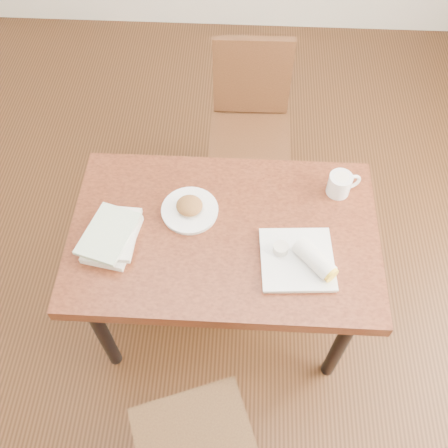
{
  "coord_description": "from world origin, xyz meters",
  "views": [
    {
      "loc": [
        0.06,
        -1.1,
        2.42
      ],
      "look_at": [
        0.0,
        0.0,
        0.8
      ],
      "focal_mm": 40.0,
      "sensor_mm": 36.0,
      "label": 1
    }
  ],
  "objects_px": {
    "plate_burrito": "(302,259)",
    "book_stack": "(112,236)",
    "table": "(224,242)",
    "chair_far": "(250,117)",
    "coffee_mug": "(340,184)",
    "plate_scone": "(190,209)"
  },
  "relations": [
    {
      "from": "table",
      "to": "plate_burrito",
      "type": "distance_m",
      "value": 0.35
    },
    {
      "from": "table",
      "to": "book_stack",
      "type": "bearing_deg",
      "value": -171.31
    },
    {
      "from": "table",
      "to": "plate_burrito",
      "type": "height_order",
      "value": "plate_burrito"
    },
    {
      "from": "plate_scone",
      "to": "coffee_mug",
      "type": "xyz_separation_m",
      "value": [
        0.62,
        0.14,
        0.03
      ]
    },
    {
      "from": "table",
      "to": "plate_scone",
      "type": "distance_m",
      "value": 0.2
    },
    {
      "from": "chair_far",
      "to": "book_stack",
      "type": "relative_size",
      "value": 3.32
    },
    {
      "from": "table",
      "to": "plate_scone",
      "type": "bearing_deg",
      "value": 149.2
    },
    {
      "from": "table",
      "to": "plate_scone",
      "type": "xyz_separation_m",
      "value": [
        -0.14,
        0.09,
        0.11
      ]
    },
    {
      "from": "chair_far",
      "to": "coffee_mug",
      "type": "xyz_separation_m",
      "value": [
        0.38,
        -0.64,
        0.25
      ]
    },
    {
      "from": "table",
      "to": "chair_far",
      "type": "height_order",
      "value": "chair_far"
    },
    {
      "from": "table",
      "to": "plate_burrito",
      "type": "xyz_separation_m",
      "value": [
        0.3,
        -0.13,
        0.11
      ]
    },
    {
      "from": "coffee_mug",
      "to": "plate_burrito",
      "type": "distance_m",
      "value": 0.4
    },
    {
      "from": "coffee_mug",
      "to": "plate_scone",
      "type": "bearing_deg",
      "value": -167.18
    },
    {
      "from": "plate_scone",
      "to": "book_stack",
      "type": "bearing_deg",
      "value": -152.2
    },
    {
      "from": "plate_scone",
      "to": "book_stack",
      "type": "distance_m",
      "value": 0.33
    },
    {
      "from": "coffee_mug",
      "to": "plate_burrito",
      "type": "xyz_separation_m",
      "value": [
        -0.17,
        -0.36,
        -0.02
      ]
    },
    {
      "from": "chair_far",
      "to": "coffee_mug",
      "type": "bearing_deg",
      "value": -59.38
    },
    {
      "from": "table",
      "to": "coffee_mug",
      "type": "height_order",
      "value": "coffee_mug"
    },
    {
      "from": "plate_burrito",
      "to": "book_stack",
      "type": "distance_m",
      "value": 0.74
    },
    {
      "from": "chair_far",
      "to": "coffee_mug",
      "type": "relative_size",
      "value": 6.73
    },
    {
      "from": "book_stack",
      "to": "chair_far",
      "type": "bearing_deg",
      "value": 60.36
    },
    {
      "from": "book_stack",
      "to": "plate_burrito",
      "type": "bearing_deg",
      "value": -5.04
    }
  ]
}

